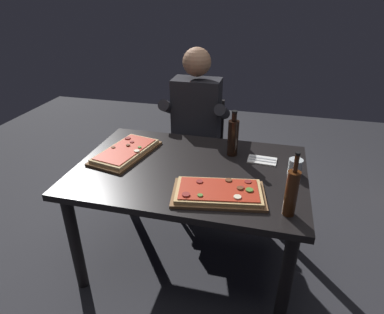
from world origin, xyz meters
name	(u,v)px	position (x,y,z in m)	size (l,w,h in m)	color
ground_plane	(190,257)	(0.00, 0.00, 0.00)	(6.40, 6.40, 0.00)	#2D2D33
dining_table	(190,181)	(0.00, 0.00, 0.64)	(1.40, 0.96, 0.74)	black
pizza_rectangular_front	(219,192)	(0.22, -0.25, 0.76)	(0.53, 0.36, 0.05)	brown
pizza_rectangular_left	(126,151)	(-0.46, 0.08, 0.76)	(0.36, 0.54, 0.05)	brown
wine_bottle_dark	(233,137)	(0.23, 0.24, 0.87)	(0.07, 0.07, 0.31)	black
oil_bottle_amber	(291,192)	(0.58, -0.33, 0.87)	(0.06, 0.06, 0.34)	#47230F
tumbler_near_camera	(295,168)	(0.62, 0.08, 0.78)	(0.08, 0.08, 0.10)	silver
napkin_cutlery_set	(262,160)	(0.43, 0.20, 0.74)	(0.19, 0.12, 0.01)	white
diner_chair	(198,145)	(-0.14, 0.86, 0.49)	(0.44, 0.44, 0.87)	black
seated_diner	(195,123)	(-0.14, 0.74, 0.74)	(0.53, 0.41, 1.33)	#23232D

